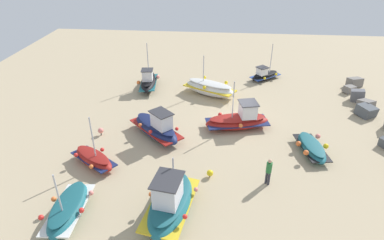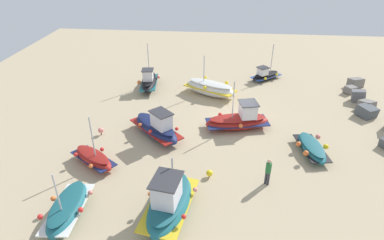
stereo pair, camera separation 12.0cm
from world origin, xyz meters
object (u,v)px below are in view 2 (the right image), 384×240
person_walking (268,170)px  fishing_boat_7 (68,208)px  fishing_boat_0 (210,88)px  fishing_boat_4 (157,128)px  fishing_boat_8 (312,148)px  fishing_boat_3 (149,81)px  fishing_boat_5 (169,202)px  fishing_boat_2 (266,75)px  mooring_buoy_0 (101,130)px  fishing_boat_1 (239,120)px  fishing_boat_6 (93,158)px  mooring_buoy_1 (209,173)px

person_walking → fishing_boat_7: bearing=-34.5°
fishing_boat_0 → fishing_boat_4: bearing=-88.8°
fishing_boat_7 → fishing_boat_8: size_ratio=1.05×
fishing_boat_3 → fishing_boat_5: size_ratio=0.86×
fishing_boat_5 → fishing_boat_8: fishing_boat_5 is taller
person_walking → fishing_boat_8: bearing=173.7°
fishing_boat_2 → person_walking: 15.66m
fishing_boat_8 → fishing_boat_4: bearing=-106.1°
fishing_boat_3 → fishing_boat_8: size_ratio=1.15×
mooring_buoy_0 → fishing_boat_1: bearing=101.3°
fishing_boat_6 → fishing_boat_2: bearing=-93.7°
fishing_boat_8 → person_walking: 4.67m
fishing_boat_1 → mooring_buoy_0: (1.93, -9.69, -0.27)m
fishing_boat_1 → fishing_boat_7: (9.56, -8.73, -0.12)m
fishing_boat_0 → fishing_boat_6: bearing=-95.3°
fishing_boat_0 → fishing_boat_6: fishing_boat_0 is taller
fishing_boat_5 → fishing_boat_8: 10.35m
fishing_boat_5 → mooring_buoy_0: size_ratio=8.27×
fishing_boat_2 → person_walking: (15.58, -1.39, 0.54)m
fishing_boat_2 → fishing_boat_8: 12.33m
fishing_boat_0 → fishing_boat_2: 6.59m
fishing_boat_2 → fishing_boat_7: fishing_boat_2 is taller
fishing_boat_4 → mooring_buoy_0: 3.99m
fishing_boat_6 → mooring_buoy_1: fishing_boat_6 is taller
fishing_boat_0 → fishing_boat_5: fishing_boat_0 is taller
fishing_boat_1 → fishing_boat_8: fishing_boat_1 is taller
fishing_boat_6 → mooring_buoy_0: fishing_boat_6 is taller
fishing_boat_4 → fishing_boat_6: fishing_boat_6 is taller
fishing_boat_0 → fishing_boat_3: size_ratio=1.20×
fishing_boat_7 → mooring_buoy_0: fishing_boat_7 is taller
fishing_boat_6 → person_walking: 10.46m
fishing_boat_1 → fishing_boat_6: 10.43m
person_walking → mooring_buoy_1: size_ratio=3.53×
fishing_boat_0 → fishing_boat_7: fishing_boat_0 is taller
fishing_boat_2 → fishing_boat_5: bearing=31.9°
fishing_boat_8 → person_walking: (3.38, -3.17, 0.59)m
fishing_boat_2 → mooring_buoy_0: bearing=3.7°
fishing_boat_8 → mooring_buoy_1: size_ratio=7.38×
fishing_boat_4 → fishing_boat_5: bearing=-29.6°
fishing_boat_2 → fishing_boat_1: bearing=34.8°
fishing_boat_7 → mooring_buoy_0: size_ratio=6.51×
fishing_boat_6 → fishing_boat_7: bearing=128.1°
fishing_boat_0 → fishing_boat_4: 7.91m
fishing_boat_7 → fishing_boat_4: bearing=-21.9°
fishing_boat_0 → fishing_boat_1: fishing_boat_1 is taller
fishing_boat_4 → fishing_boat_6: 4.83m
fishing_boat_3 → fishing_boat_6: bearing=-11.1°
fishing_boat_3 → mooring_buoy_0: size_ratio=7.13×
fishing_boat_0 → fishing_boat_1: (5.40, 2.35, -0.02)m
fishing_boat_3 → mooring_buoy_0: bearing=-17.9°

